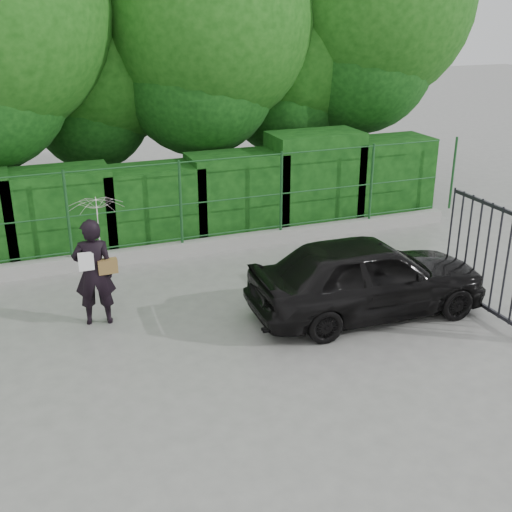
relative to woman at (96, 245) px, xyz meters
name	(u,v)px	position (x,y,z in m)	size (l,w,h in m)	color
ground	(234,359)	(1.68, -2.02, -1.39)	(80.00, 80.00, 0.00)	gray
kerb	(165,251)	(1.68, 2.48, -1.24)	(14.00, 0.25, 0.30)	#9E9E99
fence	(172,203)	(1.90, 2.48, -0.19)	(14.13, 0.06, 1.80)	#1A4A20
hedge	(153,201)	(1.69, 3.48, -0.40)	(14.20, 1.20, 2.26)	black
trees	(170,25)	(2.82, 5.72, 3.22)	(17.10, 6.15, 8.08)	black
woman	(96,245)	(0.00, 0.00, 0.00)	(0.97, 0.92, 2.20)	black
car	(367,276)	(4.36, -1.37, -0.69)	(1.67, 4.15, 1.41)	black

